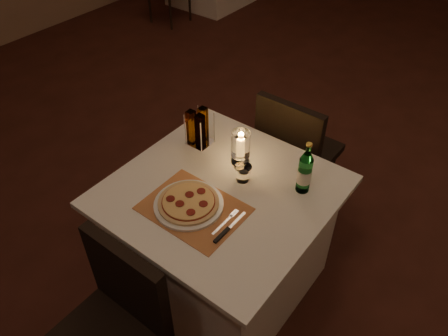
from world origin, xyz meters
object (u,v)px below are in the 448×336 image
Objects in this scene: water_bottle at (305,172)px; pizza at (189,202)px; plate at (189,204)px; chair_near at (115,319)px; tumbler at (243,173)px; hurricane_candle at (241,145)px; chair_far at (294,147)px; main_table at (222,238)px.

pizza is at bearing -130.86° from water_bottle.
chair_near is at bearing -84.65° from plate.
tumbler is 0.15m from hurricane_candle.
plate is at bearing -130.87° from water_bottle.
chair_near is 3.24× the size of water_bottle.
main_table is at bearing -90.00° from chair_far.
chair_near is at bearing -107.94° from water_bottle.
chair_far is at bearing 93.99° from tumbler.
tumbler reaches higher than pizza.
water_bottle reaches higher than chair_far.
water_bottle is at bearing 49.13° from plate.
plate is 0.41m from hurricane_candle.
chair_far reaches higher than main_table.
chair_near reaches higher than tumbler.
tumbler is (0.04, 0.11, 0.41)m from main_table.
tumbler reaches higher than main_table.
main_table is 0.52m from hurricane_candle.
plate is 1.75× the size of hurricane_candle.
chair_far is 10.59× the size of tumbler.
tumbler is at bearing 69.98° from main_table.
hurricane_candle reaches higher than tumbler.
main_table is 0.61m from water_bottle.
main_table is 0.74m from chair_far.
main_table is 1.11× the size of chair_far.
chair_far reaches higher than tumbler.
chair_near is 10.59× the size of tumbler.
main_table is 0.43m from tumbler.
pizza is (0.00, 0.00, 0.02)m from plate.
chair_far is (-0.00, 1.43, 0.00)m from chair_near.
chair_far is at bearing 86.80° from plate.
hurricane_candle is at bearing 89.63° from pizza.
tumbler is at bearing -86.01° from chair_far.
tumbler is (0.04, 0.83, 0.23)m from chair_near.
chair_near is 1.43m from chair_far.
pizza is at bearing -105.49° from main_table.
hurricane_candle is at bearing 130.99° from tumbler.
water_bottle is (0.36, 0.41, 0.08)m from pizza.
plate is at bearing -93.20° from chair_far.
water_bottle reaches higher than hurricane_candle.
chair_far reaches higher than pizza.
tumbler is 0.30m from water_bottle.
hurricane_candle reaches higher than plate.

